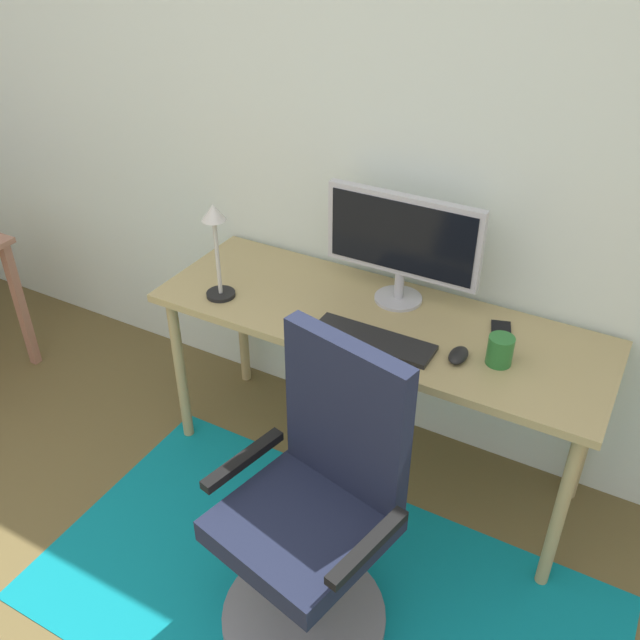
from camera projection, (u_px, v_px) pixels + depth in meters
wall_back at (403, 132)px, 2.49m from camera, size 6.00×0.10×2.60m
area_rug at (319, 597)px, 2.37m from camera, size 1.95×1.07×0.01m
desk at (376, 334)px, 2.55m from camera, size 1.67×0.57×0.73m
monitor at (402, 240)px, 2.47m from camera, size 0.58×0.18×0.42m
keyboard at (373, 340)px, 2.37m from camera, size 0.43×0.13×0.02m
computer_mouse at (458, 355)px, 2.28m from camera, size 0.06×0.10×0.03m
coffee_cup at (500, 350)px, 2.25m from camera, size 0.09×0.09×0.10m
cell_phone at (501, 332)px, 2.42m from camera, size 0.11×0.15×0.01m
desk_lamp at (216, 238)px, 2.50m from camera, size 0.11×0.11×0.38m
office_chair at (315, 528)px, 2.11m from camera, size 0.58×0.54×1.04m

